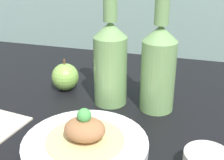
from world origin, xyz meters
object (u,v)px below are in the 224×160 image
cider_bottle_left (110,59)px  apple (65,77)px  plate (85,144)px  cider_bottle_right (159,64)px  plated_food (85,131)px

cider_bottle_left → apple: bearing=164.6°
plate → cider_bottle_right: (10.09, 19.80, 9.82)cm
plate → apple: bearing=121.7°
cider_bottle_right → plate: bearing=-117.0°
apple → cider_bottle_right: bearing=-8.5°
plate → cider_bottle_left: (-1.06, 19.80, 9.82)cm
plate → plated_food: size_ratio=1.61×
plated_food → plate: bearing=135.0°
plate → apple: (-14.48, 23.49, 2.28)cm
plate → cider_bottle_right: bearing=63.0°
cider_bottle_left → apple: size_ratio=3.51×
apple → plate: bearing=-58.3°
plated_food → cider_bottle_right: 23.32cm
cider_bottle_right → apple: cider_bottle_right is taller
cider_bottle_right → apple: (-24.57, 3.69, -7.54)cm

